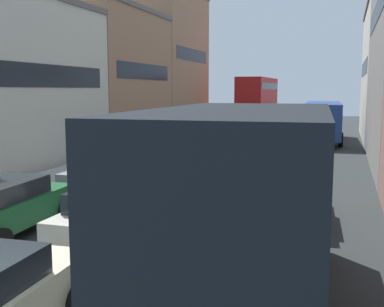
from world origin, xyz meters
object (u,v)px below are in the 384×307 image
at_px(hatchback_centre_lane_third, 188,176).
at_px(sedan_left_lane_fifth, 193,141).
at_px(sedan_centre_lane_fifth, 250,143).
at_px(sedan_left_lane_third, 107,172).
at_px(wagon_left_lane_second, 4,205).
at_px(coupe_centre_lane_fourth, 230,155).
at_px(removalist_box_truck, 249,206).
at_px(sedan_left_lane_fourth, 161,151).
at_px(sedan_centre_lane_second, 119,213).
at_px(bus_mid_queue_primary, 323,118).
at_px(sedan_right_lane_behind_truck, 288,192).
at_px(bus_far_queue_secondary, 258,100).

distance_m(hatchback_centre_lane_third, sedan_left_lane_fifth, 11.65).
bearing_deg(sedan_centre_lane_fifth, sedan_left_lane_third, 162.04).
relative_size(wagon_left_lane_second, coupe_centre_lane_fourth, 1.01).
bearing_deg(removalist_box_truck, coupe_centre_lane_fourth, 11.88).
bearing_deg(sedan_left_lane_fourth, hatchback_centre_lane_third, -149.33).
relative_size(sedan_centre_lane_second, bus_mid_queue_primary, 0.41).
xyz_separation_m(removalist_box_truck, sedan_left_lane_fourth, (-7.30, 14.48, -1.18)).
bearing_deg(sedan_right_lane_behind_truck, sedan_left_lane_third, 74.92).
xyz_separation_m(bus_mid_queue_primary, bus_far_queue_secondary, (-7.10, 12.40, 1.07)).
relative_size(wagon_left_lane_second, hatchback_centre_lane_third, 1.01).
height_order(sedan_centre_lane_fifth, sedan_right_lane_behind_truck, same).
bearing_deg(sedan_left_lane_fourth, sedan_left_lane_third, -175.62).
xyz_separation_m(removalist_box_truck, coupe_centre_lane_fourth, (-3.66, 14.12, -1.18)).
distance_m(sedan_centre_lane_second, sedan_right_lane_behind_truck, 5.35).
bearing_deg(bus_far_queue_secondary, hatchback_centre_lane_third, -173.63).
bearing_deg(bus_mid_queue_primary, bus_far_queue_secondary, 27.77).
bearing_deg(sedan_centre_lane_second, sedan_centre_lane_fifth, -1.00).
xyz_separation_m(sedan_centre_lane_second, wagon_left_lane_second, (-3.26, -0.25, 0.00)).
relative_size(coupe_centre_lane_fourth, sedan_centre_lane_fifth, 1.00).
relative_size(coupe_centre_lane_fourth, sedan_right_lane_behind_truck, 0.99).
relative_size(sedan_centre_lane_second, sedan_left_lane_third, 0.99).
xyz_separation_m(wagon_left_lane_second, sedan_left_lane_third, (0.17, 5.48, 0.00)).
xyz_separation_m(sedan_centre_lane_second, sedan_right_lane_behind_truck, (3.74, 3.83, 0.00)).
height_order(coupe_centre_lane_fourth, bus_mid_queue_primary, bus_mid_queue_primary).
distance_m(coupe_centre_lane_fourth, sedan_left_lane_fifth, 6.39).
bearing_deg(coupe_centre_lane_fourth, sedan_left_lane_fifth, 35.28).
height_order(wagon_left_lane_second, sedan_left_lane_third, same).
relative_size(sedan_centre_lane_second, sedan_right_lane_behind_truck, 0.98).
height_order(sedan_centre_lane_second, coupe_centre_lane_fourth, same).
relative_size(coupe_centre_lane_fourth, sedan_left_lane_fifth, 0.99).
bearing_deg(coupe_centre_lane_fourth, bus_mid_queue_primary, -11.14).
xyz_separation_m(sedan_left_lane_third, sedan_right_lane_behind_truck, (6.82, -1.40, 0.00)).
distance_m(removalist_box_truck, bus_mid_queue_primary, 29.18).
distance_m(removalist_box_truck, sedan_left_lane_fifth, 20.77).
height_order(sedan_centre_lane_second, sedan_centre_lane_fifth, same).
bearing_deg(bus_mid_queue_primary, removalist_box_truck, 178.33).
xyz_separation_m(coupe_centre_lane_fourth, sedan_centre_lane_fifth, (-0.09, 5.40, 0.00)).
bearing_deg(sedan_centre_lane_second, removalist_box_truck, -128.29).
bearing_deg(coupe_centre_lane_fourth, sedan_left_lane_fourth, 86.24).
relative_size(hatchback_centre_lane_third, coupe_centre_lane_fourth, 1.01).
bearing_deg(sedan_centre_lane_fifth, bus_mid_queue_primary, -22.47).
distance_m(hatchback_centre_lane_third, sedan_left_lane_fourth, 7.10).
bearing_deg(sedan_left_lane_fifth, bus_mid_queue_primary, -38.44).
height_order(removalist_box_truck, coupe_centre_lane_fourth, removalist_box_truck).
bearing_deg(sedan_centre_lane_second, sedan_left_lane_third, 29.95).
bearing_deg(hatchback_centre_lane_third, removalist_box_truck, -158.34).
distance_m(sedan_centre_lane_second, sedan_centre_lane_fifth, 16.54).
xyz_separation_m(sedan_centre_lane_fifth, sedan_right_lane_behind_truck, (3.63, -12.72, 0.00)).
height_order(hatchback_centre_lane_third, sedan_left_lane_third, same).
bearing_deg(sedan_left_lane_fourth, sedan_right_lane_behind_truck, -135.77).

